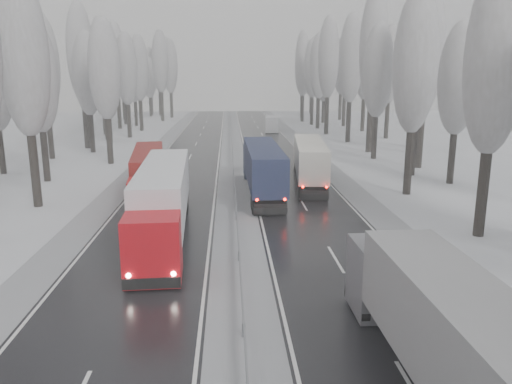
{
  "coord_description": "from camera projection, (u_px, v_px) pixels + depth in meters",
  "views": [
    {
      "loc": [
        -0.49,
        -13.28,
        9.72
      ],
      "look_at": [
        1.3,
        19.0,
        2.2
      ],
      "focal_mm": 35.0,
      "sensor_mm": 36.0,
      "label": 1
    }
  ],
  "objects": [
    {
      "name": "tree_28",
      "position": [
        328.0,
        58.0,
        83.13
      ],
      "size": [
        3.6,
        3.6,
        19.62
      ],
      "color": "black",
      "rests_on": "ground"
    },
    {
      "name": "tree_65",
      "position": [
        81.0,
        54.0,
        66.38
      ],
      "size": [
        3.6,
        3.6,
        19.48
      ],
      "color": "black",
      "rests_on": "ground"
    },
    {
      "name": "shoulder_left",
      "position": [
        119.0,
        189.0,
        43.76
      ],
      "size": [
        2.4,
        200.0,
        0.04
      ],
      "primitive_type": "cube",
      "color": "#9B9DA3",
      "rests_on": "ground"
    },
    {
      "name": "tree_19",
      "position": [
        459.0,
        80.0,
        44.27
      ],
      "size": [
        3.6,
        3.6,
        14.57
      ],
      "color": "black",
      "rests_on": "ground"
    },
    {
      "name": "tree_70",
      "position": [
        139.0,
        69.0,
        88.78
      ],
      "size": [
        3.6,
        3.6,
        17.09
      ],
      "color": "black",
      "rests_on": "ground"
    },
    {
      "name": "tree_66",
      "position": [
        106.0,
        75.0,
        72.57
      ],
      "size": [
        3.6,
        3.6,
        15.23
      ],
      "color": "black",
      "rests_on": "ground"
    },
    {
      "name": "tree_38",
      "position": [
        303.0,
        69.0,
        127.04
      ],
      "size": [
        3.6,
        3.6,
        17.97
      ],
      "color": "black",
      "rests_on": "ground"
    },
    {
      "name": "tree_58",
      "position": [
        23.0,
        56.0,
        35.7
      ],
      "size": [
        3.6,
        3.6,
        17.21
      ],
      "color": "black",
      "rests_on": "ground"
    },
    {
      "name": "tree_23",
      "position": [
        417.0,
        84.0,
        62.65
      ],
      "size": [
        3.6,
        3.6,
        13.55
      ],
      "color": "black",
      "rests_on": "ground"
    },
    {
      "name": "median_slush",
      "position": [
        235.0,
        188.0,
        44.31
      ],
      "size": [
        3.0,
        200.0,
        0.04
      ],
      "primitive_type": "cube",
      "color": "#9B9DA3",
      "rests_on": "ground"
    },
    {
      "name": "tree_78",
      "position": [
        159.0,
        64.0,
        123.48
      ],
      "size": [
        3.6,
        3.6,
        19.55
      ],
      "color": "black",
      "rests_on": "ground"
    },
    {
      "name": "truck_red_red",
      "position": [
        148.0,
        172.0,
        40.33
      ],
      "size": [
        4.06,
        14.75,
        3.75
      ],
      "rotation": [
        0.0,
        0.0,
        0.12
      ],
      "color": "red",
      "rests_on": "ground"
    },
    {
      "name": "tree_72",
      "position": [
        134.0,
        76.0,
        98.01
      ],
      "size": [
        3.6,
        3.6,
        15.11
      ],
      "color": "black",
      "rests_on": "ground"
    },
    {
      "name": "tree_73",
      "position": [
        123.0,
        69.0,
        101.44
      ],
      "size": [
        3.6,
        3.6,
        17.22
      ],
      "color": "black",
      "rests_on": "ground"
    },
    {
      "name": "tree_77",
      "position": [
        149.0,
        78.0,
        121.61
      ],
      "size": [
        3.6,
        3.6,
        14.32
      ],
      "color": "black",
      "rests_on": "ground"
    },
    {
      "name": "truck_red_white",
      "position": [
        163.0,
        198.0,
        30.16
      ],
      "size": [
        3.54,
        17.11,
        4.36
      ],
      "rotation": [
        0.0,
        0.0,
        0.05
      ],
      "color": "red",
      "rests_on": "ground"
    },
    {
      "name": "tree_69",
      "position": [
        101.0,
        59.0,
        82.27
      ],
      "size": [
        3.6,
        3.6,
        19.35
      ],
      "color": "black",
      "rests_on": "ground"
    },
    {
      "name": "tree_68",
      "position": [
        126.0,
        70.0,
        79.03
      ],
      "size": [
        3.6,
        3.6,
        16.65
      ],
      "color": "black",
      "rests_on": "ground"
    },
    {
      "name": "truck_cream_box",
      "position": [
        309.0,
        158.0,
        46.08
      ],
      "size": [
        3.98,
        15.68,
        3.99
      ],
      "rotation": [
        0.0,
        0.0,
        -0.1
      ],
      "color": "#A59F92",
      "rests_on": "ground"
    },
    {
      "name": "tree_39",
      "position": [
        311.0,
        73.0,
        131.34
      ],
      "size": [
        3.6,
        3.6,
        16.19
      ],
      "color": "black",
      "rests_on": "ground"
    },
    {
      "name": "tree_63",
      "position": [
        44.0,
        66.0,
        57.91
      ],
      "size": [
        3.6,
        3.6,
        16.88
      ],
      "color": "black",
      "rests_on": "ground"
    },
    {
      "name": "tree_21",
      "position": [
        427.0,
        54.0,
        51.6
      ],
      "size": [
        3.6,
        3.6,
        18.62
      ],
      "color": "black",
      "rests_on": "ground"
    },
    {
      "name": "tree_71",
      "position": [
        116.0,
        60.0,
        92.05
      ],
      "size": [
        3.6,
        3.6,
        19.61
      ],
      "color": "black",
      "rests_on": "ground"
    },
    {
      "name": "tree_60",
      "position": [
        38.0,
        78.0,
        45.27
      ],
      "size": [
        3.6,
        3.6,
        14.84
      ],
      "color": "black",
      "rests_on": "ground"
    },
    {
      "name": "tree_74",
      "position": [
        160.0,
        62.0,
        108.06
      ],
      "size": [
        3.6,
        3.6,
        19.68
      ],
      "color": "black",
      "rests_on": "ground"
    },
    {
      "name": "tree_67",
      "position": [
        103.0,
        67.0,
        76.12
      ],
      "size": [
        3.6,
        3.6,
        17.09
      ],
      "color": "black",
      "rests_on": "ground"
    },
    {
      "name": "tree_29",
      "position": [
        365.0,
        65.0,
        87.64
      ],
      "size": [
        3.6,
        3.6,
        18.11
      ],
      "color": "black",
      "rests_on": "ground"
    },
    {
      "name": "tree_37",
      "position": [
        329.0,
        73.0,
        121.17
      ],
      "size": [
        3.6,
        3.6,
        16.37
      ],
      "color": "black",
      "rests_on": "ground"
    },
    {
      "name": "truck_blue_box",
      "position": [
        262.0,
        165.0,
        41.82
      ],
      "size": [
        2.77,
        16.34,
        4.18
      ],
      "rotation": [
        0.0,
        0.0,
        0.01
      ],
      "color": "#1B2644",
      "rests_on": "ground"
    },
    {
      "name": "carriageway_left",
      "position": [
        175.0,
        189.0,
        44.03
      ],
      "size": [
        7.5,
        200.0,
        0.03
      ],
      "primitive_type": "cube",
      "color": "black",
      "rests_on": "ground"
    },
    {
      "name": "tree_79",
      "position": [
        150.0,
        71.0,
        127.58
      ],
      "size": [
        3.6,
        3.6,
        17.07
      ],
      "color": "black",
      "rests_on": "ground"
    },
    {
      "name": "truck_grey_tarp",
      "position": [
        461.0,
        346.0,
        13.88
      ],
      "size": [
        2.69,
        16.0,
        4.09
      ],
      "rotation": [
        0.0,
        0.0,
        0.01
      ],
      "color": "#57575D",
      "rests_on": "ground"
    },
    {
      "name": "tree_75",
      "position": [
        122.0,
        66.0,
        111.61
      ],
      "size": [
        3.6,
        3.6,
        18.6
      ],
      "color": "black",
      "rests_on": "ground"
    },
    {
      "name": "tree_76",
      "position": [
        170.0,
        66.0,
        117.41
      ],
      "size": [
        3.6,
        3.6,
        18.55
      ],
      "color": "black",
      "rests_on": "ground"
    },
    {
      "name": "tree_18",
      "position": [
        415.0,
        64.0,
        39.79
      ],
      "size": [
        3.6,
        3.6,
        16.58
      ],
      "color": "black",
      "rests_on": "ground"
    },
    {
      "name": "tree_64",
      "position": [
        87.0,
        74.0,
        63.17
      ],
      "size": [
        3.6,
        3.6,
        15.42
      ],
      "color": "black",
      "rests_on": "ground"
    },
    {
      "name": "tree_34",
      "position": [
        303.0,
        68.0,
        107.08
      ],
      "size": [
        3.6,
        3.6,
        17.63
      ],
      "color": "black",
      "rests_on": "ground"
    },
    {
      "name": "tree_62",
      "position": [
        105.0,
        70.0,
        54.57
      ],
      "size": [
        3.6,
        3.6,
        16.04
      ],
      "color": "black",
      "rests_on": "ground"
    },
    {
      "name": "tree_22",
      "position": [
        378.0,
        72.0,
        58.09
      ],
      "size": [
        3.6,
        3.6,
        15.86
      ],
      "color": "black",
      "rests_on": "ground"
    },
    {
      "name": "tree_36",
      "position": [
        303.0,
        62.0,
        116.35
      ],
      "size": [
        3.6,
        3.6,
        20.23
      ],
      "color": "black",
      "rests_on": "ground"
    },
    {
      "name": "tree_20",
      "position": [
        419.0,
        72.0,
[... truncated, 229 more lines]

